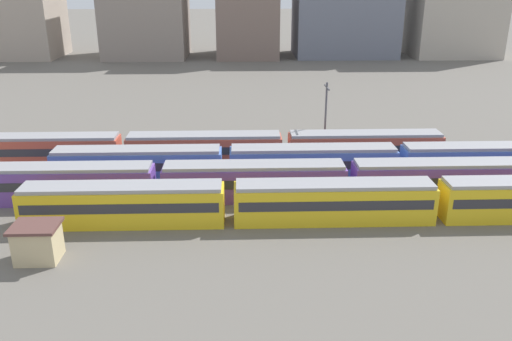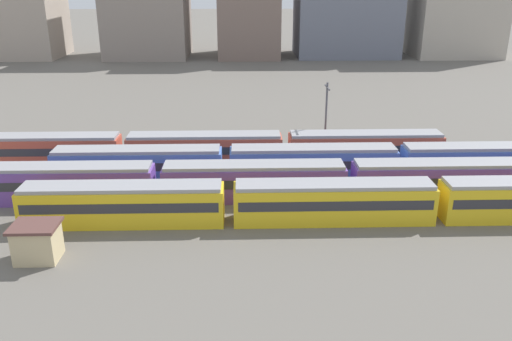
{
  "view_description": "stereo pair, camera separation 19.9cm",
  "coord_description": "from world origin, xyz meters",
  "px_view_note": "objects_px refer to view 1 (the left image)",
  "views": [
    {
      "loc": [
        11.78,
        -43.3,
        21.19
      ],
      "look_at": [
        13.42,
        7.8,
        2.04
      ],
      "focal_mm": 37.01,
      "sensor_mm": 36.0,
      "label": 1
    },
    {
      "loc": [
        11.98,
        -43.31,
        21.19
      ],
      "look_at": [
        13.42,
        7.8,
        2.04
      ],
      "focal_mm": 37.01,
      "sensor_mm": 36.0,
      "label": 2
    }
  ],
  "objects_px": {
    "train_track_1": "(443,179)",
    "signal_hut": "(38,242)",
    "train_track_2": "(399,162)",
    "train_track_3": "(205,149)",
    "catenary_pole_1": "(326,115)"
  },
  "relations": [
    {
      "from": "train_track_1",
      "to": "signal_hut",
      "type": "height_order",
      "value": "train_track_1"
    },
    {
      "from": "train_track_1",
      "to": "train_track_2",
      "type": "relative_size",
      "value": 1.25
    },
    {
      "from": "train_track_3",
      "to": "catenary_pole_1",
      "type": "xyz_separation_m",
      "value": [
        14.63,
        3.29,
        3.14
      ]
    },
    {
      "from": "train_track_1",
      "to": "train_track_3",
      "type": "xyz_separation_m",
      "value": [
        -24.41,
        10.4,
        -0.0
      ]
    },
    {
      "from": "train_track_2",
      "to": "train_track_3",
      "type": "xyz_separation_m",
      "value": [
        -21.49,
        5.2,
        -0.0
      ]
    },
    {
      "from": "train_track_2",
      "to": "train_track_3",
      "type": "distance_m",
      "value": 22.11
    },
    {
      "from": "train_track_2",
      "to": "catenary_pole_1",
      "type": "distance_m",
      "value": 11.35
    },
    {
      "from": "train_track_3",
      "to": "signal_hut",
      "type": "distance_m",
      "value": 24.81
    },
    {
      "from": "catenary_pole_1",
      "to": "signal_hut",
      "type": "bearing_deg",
      "value": -136.35
    },
    {
      "from": "train_track_2",
      "to": "signal_hut",
      "type": "relative_size",
      "value": 20.75
    },
    {
      "from": "train_track_1",
      "to": "catenary_pole_1",
      "type": "height_order",
      "value": "catenary_pole_1"
    },
    {
      "from": "train_track_1",
      "to": "catenary_pole_1",
      "type": "xyz_separation_m",
      "value": [
        -9.78,
        13.69,
        3.14
      ]
    },
    {
      "from": "signal_hut",
      "to": "train_track_3",
      "type": "bearing_deg",
      "value": 61.79
    },
    {
      "from": "train_track_2",
      "to": "signal_hut",
      "type": "bearing_deg",
      "value": -153.36
    },
    {
      "from": "catenary_pole_1",
      "to": "signal_hut",
      "type": "height_order",
      "value": "catenary_pole_1"
    }
  ]
}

